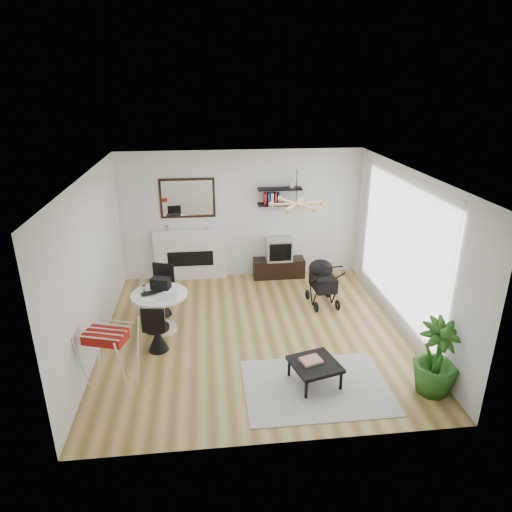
{
  "coord_description": "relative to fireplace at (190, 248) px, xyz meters",
  "views": [
    {
      "loc": [
        -0.73,
        -6.66,
        4.02
      ],
      "look_at": [
        0.07,
        0.4,
        1.24
      ],
      "focal_mm": 32.0,
      "sensor_mm": 36.0,
      "label": 1
    }
  ],
  "objects": [
    {
      "name": "black_bag",
      "position": [
        -0.45,
        -1.92,
        0.09
      ],
      "size": [
        0.36,
        0.28,
        0.19
      ],
      "primitive_type": "cube",
      "rotation": [
        0.0,
        0.0,
        -0.32
      ],
      "color": "black",
      "rests_on": "dining_table"
    },
    {
      "name": "drinking_glass",
      "position": [
        -0.72,
        -2.0,
        0.05
      ],
      "size": [
        0.06,
        0.06,
        0.1
      ],
      "primitive_type": "cylinder",
      "color": "white",
      "rests_on": "dining_table"
    },
    {
      "name": "coffee_table",
      "position": [
        1.79,
        -3.85,
        -0.39
      ],
      "size": [
        0.76,
        0.76,
        0.32
      ],
      "rotation": [
        0.0,
        0.0,
        0.26
      ],
      "color": "black",
      "rests_on": "rug"
    },
    {
      "name": "shelf_upper",
      "position": [
        1.88,
        -0.05,
        1.23
      ],
      "size": [
        0.9,
        0.25,
        0.04
      ],
      "primitive_type": "cube",
      "color": "black",
      "rests_on": "wall_back"
    },
    {
      "name": "pendant_lamp",
      "position": [
        1.8,
        -2.12,
        1.46
      ],
      "size": [
        0.9,
        0.9,
        0.1
      ],
      "primitive_type": null,
      "color": "tan",
      "rests_on": "ceiling"
    },
    {
      "name": "laptop",
      "position": [
        -0.56,
        -2.16,
        0.01
      ],
      "size": [
        0.42,
        0.36,
        0.03
      ],
      "primitive_type": "imported",
      "rotation": [
        0.0,
        0.0,
        0.45
      ],
      "color": "black",
      "rests_on": "dining_table"
    },
    {
      "name": "sheer_curtain",
      "position": [
        3.5,
        -2.22,
        0.66
      ],
      "size": [
        0.04,
        3.6,
        2.6
      ],
      "primitive_type": "cube",
      "color": "white",
      "rests_on": "wall_right"
    },
    {
      "name": "stroller",
      "position": [
        2.49,
        -1.44,
        -0.29
      ],
      "size": [
        0.53,
        0.79,
        0.93
      ],
      "rotation": [
        0.0,
        0.0,
        0.09
      ],
      "color": "black",
      "rests_on": "floor"
    },
    {
      "name": "magazines",
      "position": [
        1.74,
        -3.82,
        -0.33
      ],
      "size": [
        0.34,
        0.29,
        0.04
      ],
      "primitive_type": "cube",
      "rotation": [
        0.0,
        0.0,
        0.29
      ],
      "color": "#CE4E33",
      "rests_on": "coffee_table"
    },
    {
      "name": "ceiling",
      "position": [
        1.1,
        -2.42,
        2.01
      ],
      "size": [
        5.0,
        5.0,
        0.0
      ],
      "primitive_type": "plane",
      "color": "white",
      "rests_on": "wall_back"
    },
    {
      "name": "dining_table",
      "position": [
        -0.46,
        -2.13,
        -0.23
      ],
      "size": [
        0.94,
        0.94,
        0.69
      ],
      "color": "white",
      "rests_on": "floor"
    },
    {
      "name": "chair_far",
      "position": [
        -0.5,
        -1.56,
        -0.39
      ],
      "size": [
        0.49,
        0.5,
        0.93
      ],
      "rotation": [
        0.0,
        0.0,
        -0.35
      ],
      "color": "black",
      "rests_on": "floor"
    },
    {
      "name": "potted_plant",
      "position": [
        3.35,
        -4.21,
        -0.15
      ],
      "size": [
        0.71,
        0.71,
        1.07
      ],
      "primitive_type": "imported",
      "rotation": [
        0.0,
        0.0,
        0.2
      ],
      "color": "#26611B",
      "rests_on": "floor"
    },
    {
      "name": "tv_console",
      "position": [
        1.88,
        -0.12,
        -0.48
      ],
      "size": [
        1.09,
        0.38,
        0.41
      ],
      "primitive_type": "cube",
      "color": "black",
      "rests_on": "floor"
    },
    {
      "name": "fireplace",
      "position": [
        0.0,
        0.0,
        0.0
      ],
      "size": [
        1.5,
        0.17,
        2.16
      ],
      "color": "white",
      "rests_on": "floor"
    },
    {
      "name": "drying_rack",
      "position": [
        -1.01,
        -3.62,
        -0.19
      ],
      "size": [
        0.77,
        0.75,
        0.94
      ],
      "rotation": [
        0.0,
        0.0,
        -0.31
      ],
      "color": "white",
      "rests_on": "floor"
    },
    {
      "name": "crt_tv",
      "position": [
        1.87,
        -0.13,
        -0.04
      ],
      "size": [
        0.54,
        0.47,
        0.47
      ],
      "color": "#B3B3B5",
      "rests_on": "tv_console"
    },
    {
      "name": "floor",
      "position": [
        1.1,
        -2.42,
        -0.69
      ],
      "size": [
        5.0,
        5.0,
        0.0
      ],
      "primitive_type": "plane",
      "color": "olive",
      "rests_on": "ground"
    },
    {
      "name": "chair_near",
      "position": [
        -0.47,
        -2.77,
        -0.43
      ],
      "size": [
        0.4,
        0.41,
        0.82
      ],
      "rotation": [
        0.0,
        0.0,
        3.02
      ],
      "color": "black",
      "rests_on": "floor"
    },
    {
      "name": "wall_right",
      "position": [
        3.6,
        -2.42,
        0.66
      ],
      "size": [
        0.0,
        5.0,
        5.0
      ],
      "primitive_type": "plane",
      "rotation": [
        1.57,
        0.0,
        -1.57
      ],
      "color": "white",
      "rests_on": "floor"
    },
    {
      "name": "shelf_lower",
      "position": [
        1.88,
        -0.05,
        0.91
      ],
      "size": [
        0.9,
        0.25,
        0.04
      ],
      "primitive_type": "cube",
      "color": "black",
      "rests_on": "wall_back"
    },
    {
      "name": "wall_left",
      "position": [
        -1.4,
        -2.42,
        0.66
      ],
      "size": [
        0.0,
        5.0,
        5.0
      ],
      "primitive_type": "plane",
      "rotation": [
        1.57,
        0.0,
        1.57
      ],
      "color": "white",
      "rests_on": "floor"
    },
    {
      "name": "rug",
      "position": [
        1.8,
        -3.95,
        -0.68
      ],
      "size": [
        2.0,
        1.45,
        0.01
      ],
      "primitive_type": "cube",
      "color": "#A7A7A7",
      "rests_on": "floor"
    },
    {
      "name": "wall_back",
      "position": [
        1.1,
        0.08,
        0.66
      ],
      "size": [
        5.0,
        0.0,
        5.0
      ],
      "primitive_type": "plane",
      "rotation": [
        1.57,
        0.0,
        0.0
      ],
      "color": "white",
      "rests_on": "floor"
    },
    {
      "name": "newspaper",
      "position": [
        -0.32,
        -2.27,
        0.01
      ],
      "size": [
        0.38,
        0.33,
        0.01
      ],
      "primitive_type": "cube",
      "rotation": [
        0.0,
        0.0,
        -0.13
      ],
      "color": "white",
      "rests_on": "dining_table"
    }
  ]
}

